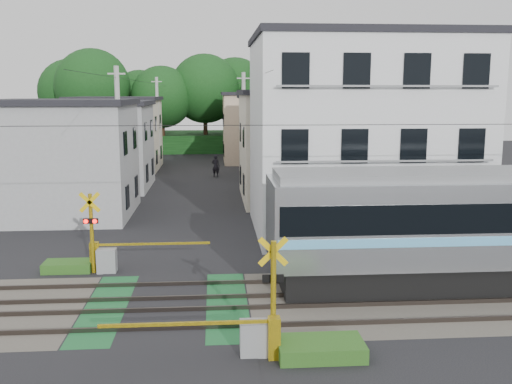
{
  "coord_description": "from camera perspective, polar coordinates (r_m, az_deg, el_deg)",
  "views": [
    {
      "loc": [
        1.55,
        -17.27,
        6.64
      ],
      "look_at": [
        3.19,
        5.0,
        2.74
      ],
      "focal_mm": 40.0,
      "sensor_mm": 36.0,
      "label": 1
    }
  ],
  "objects": [
    {
      "name": "apartment_block",
      "position": [
        27.72,
        10.36,
        5.64
      ],
      "size": [
        10.2,
        8.36,
        9.3
      ],
      "color": "silver",
      "rests_on": "ground"
    },
    {
      "name": "ground",
      "position": [
        18.56,
        -8.9,
        -11.17
      ],
      "size": [
        120.0,
        120.0,
        0.0
      ],
      "primitive_type": "plane",
      "color": "black"
    },
    {
      "name": "crossing_signal_far",
      "position": [
        22.13,
        -14.92,
        -5.97
      ],
      "size": [
        4.74,
        0.65,
        3.09
      ],
      "color": "yellow",
      "rests_on": "ground"
    },
    {
      "name": "utility_poles",
      "position": [
        40.44,
        -7.95,
        6.18
      ],
      "size": [
        7.9,
        42.0,
        8.0
      ],
      "color": "#A5A5A0",
      "rests_on": "ground"
    },
    {
      "name": "tree_hill",
      "position": [
        65.09,
        -5.97,
        9.01
      ],
      "size": [
        40.0,
        13.89,
        11.82
      ],
      "color": "#143E15",
      "rests_on": "ground"
    },
    {
      "name": "houses_row",
      "position": [
        43.34,
        -5.95,
        5.36
      ],
      "size": [
        22.07,
        31.35,
        6.8
      ],
      "color": "#9A9C9E",
      "rests_on": "ground"
    },
    {
      "name": "track_bed",
      "position": [
        18.55,
        -8.91,
        -11.07
      ],
      "size": [
        120.0,
        120.0,
        0.14
      ],
      "color": "#47423A",
      "rests_on": "ground"
    },
    {
      "name": "catenary",
      "position": [
        18.1,
        10.06,
        0.39
      ],
      "size": [
        60.0,
        5.04,
        7.0
      ],
      "color": "#2D2D33",
      "rests_on": "ground"
    },
    {
      "name": "crossing_signal_near",
      "position": [
        14.88,
        0.12,
        -13.56
      ],
      "size": [
        4.74,
        0.65,
        3.09
      ],
      "color": "yellow",
      "rests_on": "ground"
    },
    {
      "name": "pedestrian",
      "position": [
        45.51,
        -4.05,
        2.62
      ],
      "size": [
        0.74,
        0.59,
        1.77
      ],
      "primitive_type": "imported",
      "rotation": [
        0.0,
        0.0,
        2.85
      ],
      "color": "black",
      "rests_on": "ground"
    },
    {
      "name": "weed_patches",
      "position": [
        18.35,
        -3.37,
        -10.71
      ],
      "size": [
        10.25,
        8.8,
        0.4
      ],
      "color": "#2D5E1E",
      "rests_on": "ground"
    }
  ]
}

